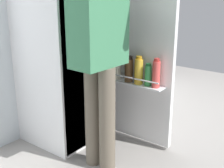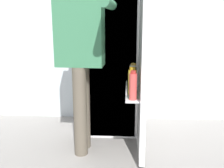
# 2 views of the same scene
# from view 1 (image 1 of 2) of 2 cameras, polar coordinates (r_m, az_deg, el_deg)

# --- Properties ---
(ground_plane) EXTENTS (6.14, 6.14, 0.00)m
(ground_plane) POSITION_cam_1_polar(r_m,az_deg,el_deg) (2.61, 0.22, -12.95)
(ground_plane) COLOR gray
(refrigerator) EXTENTS (0.67, 1.19, 1.64)m
(refrigerator) POSITION_cam_1_polar(r_m,az_deg,el_deg) (2.64, -8.13, 6.38)
(refrigerator) COLOR white
(refrigerator) RESTS_ON ground_plane
(person) EXTENTS (0.52, 0.72, 1.61)m
(person) POSITION_cam_1_polar(r_m,az_deg,el_deg) (2.11, -2.31, 7.61)
(person) COLOR #665B4C
(person) RESTS_ON ground_plane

